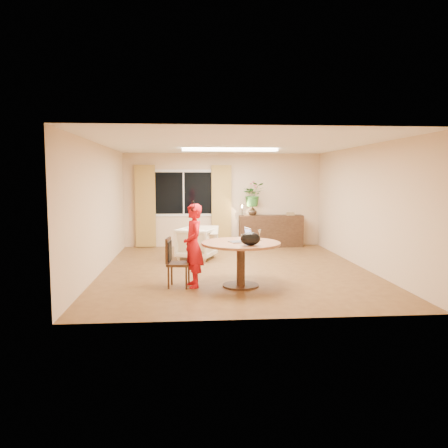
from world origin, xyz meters
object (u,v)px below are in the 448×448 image
(dining_table, at_px, (241,252))
(dining_chair, at_px, (179,262))
(sideboard, at_px, (271,231))
(child, at_px, (193,246))
(armchair, at_px, (197,243))

(dining_table, xyz_separation_m, dining_chair, (-1.09, 0.04, -0.18))
(sideboard, bearing_deg, child, -116.73)
(dining_chair, distance_m, child, 0.39)
(sideboard, bearing_deg, dining_chair, -119.34)
(child, relative_size, sideboard, 0.83)
(dining_table, bearing_deg, child, 176.51)
(child, distance_m, sideboard, 4.91)
(armchair, bearing_deg, dining_chair, 105.48)
(child, relative_size, armchair, 1.78)
(dining_table, distance_m, dining_chair, 1.11)
(dining_chair, distance_m, sideboard, 5.03)
(dining_chair, bearing_deg, sideboard, 68.81)
(dining_table, bearing_deg, armchair, 105.15)
(dining_chair, relative_size, sideboard, 0.50)
(armchair, distance_m, sideboard, 2.72)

